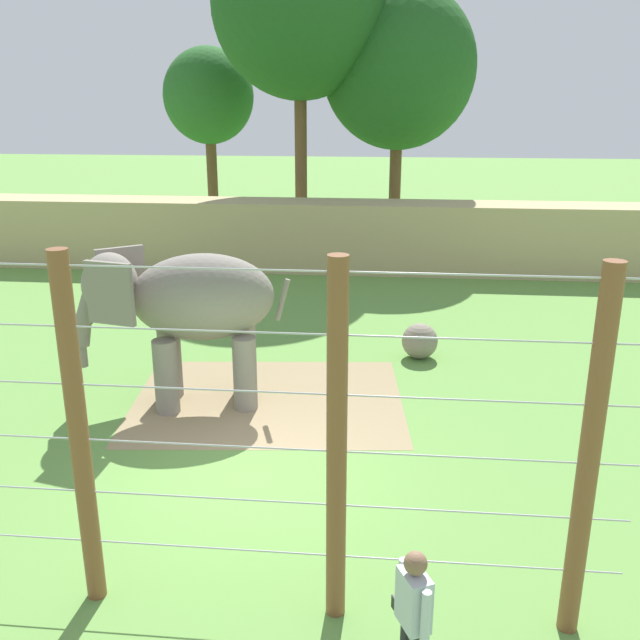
% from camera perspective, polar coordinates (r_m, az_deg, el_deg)
% --- Properties ---
extents(ground_plane, '(120.00, 120.00, 0.00)m').
position_cam_1_polar(ground_plane, '(11.11, -5.55, -12.53)').
color(ground_plane, '#609342').
extents(dirt_patch, '(5.50, 4.49, 0.01)m').
position_cam_1_polar(dirt_patch, '(13.59, -4.26, -6.54)').
color(dirt_patch, '#937F5B').
rests_on(dirt_patch, ground).
extents(embankment_wall, '(36.00, 1.80, 2.29)m').
position_cam_1_polar(embankment_wall, '(23.51, 0.71, 6.92)').
color(embankment_wall, tan).
rests_on(embankment_wall, ground).
extents(elephant, '(3.94, 2.02, 2.96)m').
position_cam_1_polar(elephant, '(13.01, -10.89, 1.26)').
color(elephant, gray).
rests_on(elephant, ground).
extents(enrichment_ball, '(0.80, 0.80, 0.80)m').
position_cam_1_polar(enrichment_ball, '(15.68, 8.19, -1.72)').
color(enrichment_ball, gray).
rests_on(enrichment_ball, ground).
extents(cable_fence, '(9.17, 0.22, 4.16)m').
position_cam_1_polar(cable_fence, '(7.66, -9.77, -9.78)').
color(cable_fence, brown).
rests_on(cable_fence, ground).
extents(zookeeper, '(0.38, 0.56, 1.67)m').
position_cam_1_polar(zookeeper, '(7.15, 7.61, -23.22)').
color(zookeeper, '#232328').
rests_on(zookeeper, ground).
extents(tree_far_left, '(6.06, 6.06, 11.82)m').
position_cam_1_polar(tree_far_left, '(26.04, -1.68, 24.47)').
color(tree_far_left, brown).
rests_on(tree_far_left, ground).
extents(tree_left_of_centre, '(5.53, 5.53, 9.52)m').
position_cam_1_polar(tree_left_of_centre, '(26.74, 6.48, 19.87)').
color(tree_left_of_centre, brown).
rests_on(tree_left_of_centre, ground).
extents(tree_behind_wall, '(3.70, 3.70, 7.58)m').
position_cam_1_polar(tree_behind_wall, '(30.29, -9.12, 17.61)').
color(tree_behind_wall, brown).
rests_on(tree_behind_wall, ground).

